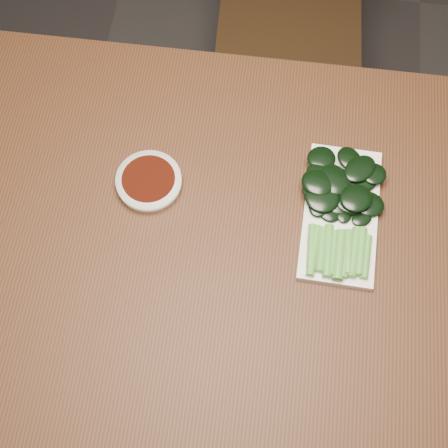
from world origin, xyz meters
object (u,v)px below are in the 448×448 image
gai_lan (338,206)px  table (227,250)px  serving_plate (340,214)px

gai_lan → table: bearing=-159.6°
serving_plate → gai_lan: size_ratio=1.01×
table → serving_plate: serving_plate is taller
serving_plate → gai_lan: (-0.01, 0.01, 0.02)m
serving_plate → gai_lan: gai_lan is taller
table → gai_lan: bearing=20.4°
table → gai_lan: size_ratio=5.18×
table → gai_lan: 0.22m
gai_lan → serving_plate: bearing=-38.3°
serving_plate → gai_lan: bearing=141.7°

